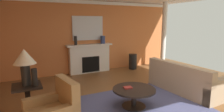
{
  "coord_description": "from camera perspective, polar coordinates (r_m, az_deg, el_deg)",
  "views": [
    {
      "loc": [
        -2.63,
        -3.54,
        1.98
      ],
      "look_at": [
        -0.24,
        1.18,
        1.0
      ],
      "focal_mm": 29.84,
      "sensor_mm": 36.0,
      "label": 1
    }
  ],
  "objects": [
    {
      "name": "mantel_mirror",
      "position": [
        7.32,
        -7.4,
        8.46
      ],
      "size": [
        1.23,
        0.04,
        0.92
      ],
      "primitive_type": "cube",
      "color": "silver"
    },
    {
      "name": "ground_plane",
      "position": [
        4.84,
        9.17,
        -13.82
      ],
      "size": [
        9.04,
        9.04,
        0.0
      ],
      "primitive_type": "plane",
      "color": "brown"
    },
    {
      "name": "vase_tall_corner",
      "position": [
        7.93,
        6.38,
        -1.69
      ],
      "size": [
        0.34,
        0.34,
        0.63
      ],
      "primitive_type": "cylinder",
      "color": "black",
      "rests_on": "ground_plane"
    },
    {
      "name": "vase_on_side_table",
      "position": [
        4.07,
        -22.66,
        -6.05
      ],
      "size": [
        0.11,
        0.11,
        0.36
      ],
      "primitive_type": "cylinder",
      "color": "black",
      "rests_on": "side_table"
    },
    {
      "name": "book_red_cover",
      "position": [
        4.41,
        4.87,
        -9.63
      ],
      "size": [
        0.2,
        0.17,
        0.03
      ],
      "primitive_type": "cube",
      "rotation": [
        0.0,
        0.0,
        -0.14
      ],
      "color": "maroon",
      "rests_on": "coffee_table"
    },
    {
      "name": "side_table",
      "position": [
        4.33,
        -24.35,
        -11.91
      ],
      "size": [
        0.56,
        0.56,
        0.7
      ],
      "color": "black",
      "rests_on": "ground_plane"
    },
    {
      "name": "sofa",
      "position": [
        5.75,
        21.25,
        -7.28
      ],
      "size": [
        1.02,
        2.15,
        0.85
      ],
      "color": "tan",
      "rests_on": "ground_plane"
    },
    {
      "name": "vase_mantel_left",
      "position": [
        7.02,
        -11.09,
        4.66
      ],
      "size": [
        0.11,
        0.11,
        0.34
      ],
      "primitive_type": "cylinder",
      "color": "black",
      "rests_on": "fireplace"
    },
    {
      "name": "fireplace",
      "position": [
        7.35,
        -6.86,
        -0.95
      ],
      "size": [
        1.8,
        0.35,
        1.12
      ],
      "color": "white",
      "rests_on": "ground_plane"
    },
    {
      "name": "table_lamp",
      "position": [
        4.1,
        -25.22,
        -1.15
      ],
      "size": [
        0.44,
        0.44,
        0.75
      ],
      "color": "black",
      "rests_on": "side_table"
    },
    {
      "name": "wall_fireplace",
      "position": [
        7.49,
        -6.2,
        5.91
      ],
      "size": [
        7.56,
        0.12,
        2.78
      ],
      "primitive_type": "cube",
      "color": "#CC723D",
      "rests_on": "ground_plane"
    },
    {
      "name": "crown_moulding",
      "position": [
        7.43,
        -6.18,
        16.0
      ],
      "size": [
        7.56,
        0.08,
        0.12
      ],
      "primitive_type": "cube",
      "color": "white"
    },
    {
      "name": "coffee_table",
      "position": [
        4.46,
        6.75,
        -11.26
      ],
      "size": [
        1.0,
        1.0,
        0.45
      ],
      "color": "black",
      "rests_on": "ground_plane"
    },
    {
      "name": "vase_mantel_right",
      "position": [
        7.4,
        -2.84,
        5.01
      ],
      "size": [
        0.18,
        0.18,
        0.31
      ],
      "primitive_type": "cylinder",
      "color": "navy",
      "rests_on": "fireplace"
    },
    {
      "name": "column_white",
      "position": [
        8.3,
        15.58,
        6.03
      ],
      "size": [
        0.2,
        0.2,
        2.78
      ],
      "primitive_type": "cylinder",
      "color": "white",
      "rests_on": "ground_plane"
    },
    {
      "name": "area_rug",
      "position": [
        4.59,
        6.66,
        -15.09
      ],
      "size": [
        3.16,
        2.33,
        0.01
      ],
      "primitive_type": "cube",
      "color": "#4C517A",
      "rests_on": "ground_plane"
    }
  ]
}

